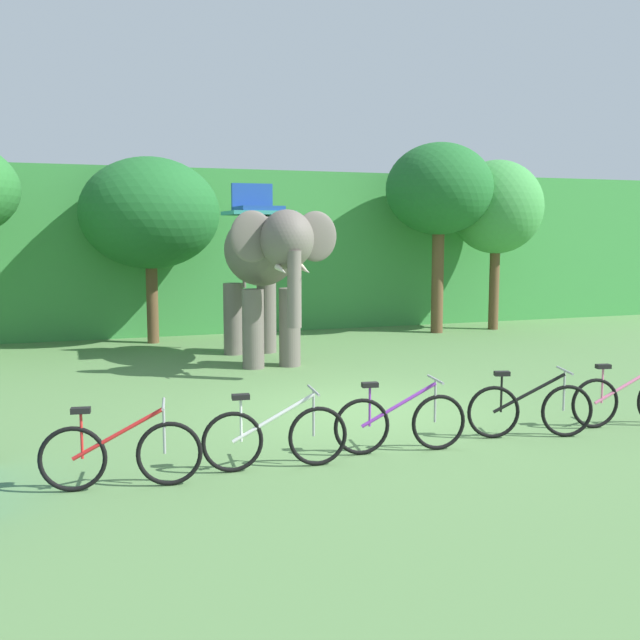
# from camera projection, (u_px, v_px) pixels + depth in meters

# --- Properties ---
(ground_plane) EXTENTS (80.00, 80.00, 0.00)m
(ground_plane) POSITION_uv_depth(u_px,v_px,m) (357.00, 410.00, 11.23)
(ground_plane) COLOR #567F47
(foliage_hedge) EXTENTS (36.00, 6.00, 4.40)m
(foliage_hedge) POSITION_uv_depth(u_px,v_px,m) (209.00, 250.00, 22.29)
(foliage_hedge) COLOR #3D8E42
(foliage_hedge) RESTS_ON ground
(tree_far_right) EXTENTS (3.37, 3.37, 4.54)m
(tree_far_right) POSITION_uv_depth(u_px,v_px,m) (150.00, 214.00, 17.71)
(tree_far_right) COLOR brown
(tree_far_right) RESTS_ON ground
(tree_center_right) EXTENTS (2.86, 2.86, 5.10)m
(tree_center_right) POSITION_uv_depth(u_px,v_px,m) (439.00, 190.00, 19.48)
(tree_center_right) COLOR brown
(tree_center_right) RESTS_ON ground
(tree_center_left) EXTENTS (2.57, 2.57, 4.71)m
(tree_center_left) POSITION_uv_depth(u_px,v_px,m) (496.00, 208.00, 20.22)
(tree_center_left) COLOR brown
(tree_center_left) RESTS_ON ground
(elephant) EXTENTS (2.08, 4.14, 3.78)m
(elephant) POSITION_uv_depth(u_px,v_px,m) (264.00, 258.00, 15.12)
(elephant) COLOR #665E56
(elephant) RESTS_ON ground
(bike_red) EXTENTS (1.70, 0.52, 0.92)m
(bike_red) POSITION_uv_depth(u_px,v_px,m) (121.00, 454.00, 7.76)
(bike_red) COLOR black
(bike_red) RESTS_ON ground
(bike_white) EXTENTS (1.71, 0.52, 0.92)m
(bike_white) POSITION_uv_depth(u_px,v_px,m) (275.00, 436.00, 8.41)
(bike_white) COLOR black
(bike_white) RESTS_ON ground
(bike_purple) EXTENTS (1.70, 0.52, 0.92)m
(bike_purple) POSITION_uv_depth(u_px,v_px,m) (400.00, 422.00, 9.05)
(bike_purple) COLOR black
(bike_purple) RESTS_ON ground
(bike_black) EXTENTS (1.66, 0.63, 0.92)m
(bike_black) POSITION_uv_depth(u_px,v_px,m) (530.00, 409.00, 9.70)
(bike_black) COLOR black
(bike_black) RESTS_ON ground
(bike_pink) EXTENTS (1.70, 0.52, 0.92)m
(bike_pink) POSITION_uv_depth(u_px,v_px,m) (627.00, 400.00, 10.25)
(bike_pink) COLOR black
(bike_pink) RESTS_ON ground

